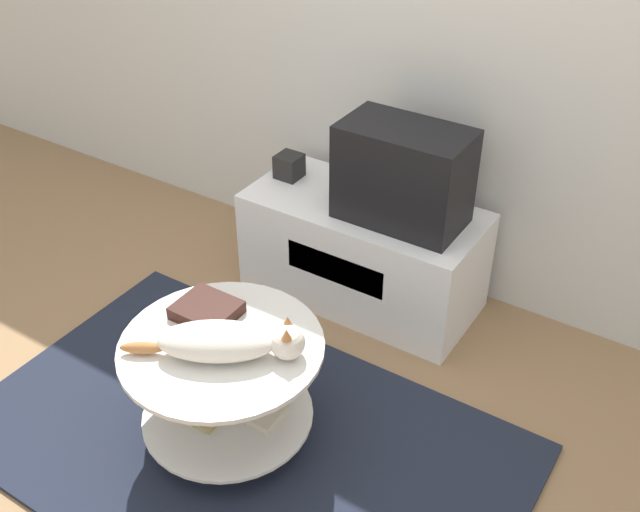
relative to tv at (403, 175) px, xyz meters
name	(u,v)px	position (x,y,z in m)	size (l,w,h in m)	color
ground_plane	(242,444)	(-0.10, -1.00, -0.69)	(12.00, 12.00, 0.00)	#93704C
rug	(242,442)	(-0.10, -1.00, -0.68)	(2.00, 1.23, 0.02)	#1E2333
tv_stand	(363,251)	(-0.18, 0.02, -0.45)	(1.04, 0.49, 0.49)	white
tv	(403,175)	(0.00, 0.00, 0.00)	(0.52, 0.30, 0.41)	black
speaker	(289,166)	(-0.60, 0.05, -0.15)	(0.11, 0.11, 0.11)	black
coffee_table	(225,380)	(-0.15, -1.00, -0.40)	(0.70, 0.70, 0.44)	#B2B2B7
dvd_box	(207,310)	(-0.29, -0.91, -0.20)	(0.21, 0.18, 0.05)	black
cat	(227,341)	(-0.09, -1.03, -0.17)	(0.54, 0.37, 0.14)	silver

